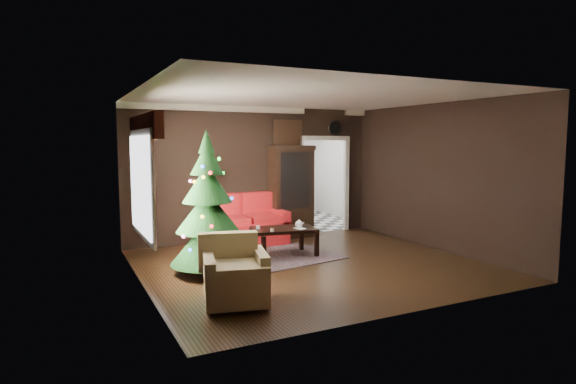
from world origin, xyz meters
name	(u,v)px	position (x,y,z in m)	size (l,w,h in m)	color
floor	(312,265)	(0.00, 0.00, 0.00)	(5.50, 5.50, 0.00)	black
ceiling	(312,96)	(0.00, 0.00, 2.80)	(5.50, 5.50, 0.00)	white
wall_back	(255,173)	(0.00, 2.50, 1.40)	(5.50, 5.50, 0.00)	black
wall_front	(415,198)	(0.00, -2.50, 1.40)	(5.50, 5.50, 0.00)	black
wall_left	(140,189)	(-2.75, 0.00, 1.40)	(5.50, 5.50, 0.00)	black
wall_right	(438,177)	(2.75, 0.00, 1.40)	(5.50, 5.50, 0.00)	black
doorway	(324,186)	(1.70, 2.50, 1.05)	(1.10, 0.10, 2.10)	silver
left_window	(141,185)	(-2.71, 0.20, 1.45)	(0.05, 1.60, 1.40)	white
valance	(145,127)	(-2.63, 0.20, 2.27)	(0.12, 2.10, 0.35)	maroon
kitchen_floor	(294,222)	(1.70, 4.00, 0.00)	(3.00, 3.00, 0.00)	silver
kitchen_window	(271,155)	(1.70, 5.45, 1.70)	(0.70, 0.06, 0.70)	white
rug	(278,257)	(-0.31, 0.70, 0.01)	(2.09, 1.52, 0.01)	#3C2732
loveseat	(245,219)	(-0.40, 2.05, 0.50)	(1.70, 0.90, 1.00)	maroon
curio_cabinet	(291,194)	(0.75, 2.27, 0.95)	(0.90, 0.45, 1.90)	black
floor_lamp	(207,206)	(-1.23, 1.94, 0.83)	(0.24, 0.24, 1.43)	black
christmas_tree	(208,207)	(-1.71, 0.26, 1.05)	(1.18, 1.18, 2.26)	black
armchair	(236,269)	(-1.82, -1.29, 0.46)	(0.82, 0.82, 0.84)	tan
coffee_table	(284,242)	(-0.16, 0.75, 0.27)	(1.13, 0.68, 0.51)	black
teapot	(299,224)	(0.08, 0.62, 0.59)	(0.16, 0.16, 0.15)	silver
cup_a	(258,227)	(-0.61, 0.87, 0.55)	(0.07, 0.07, 0.06)	silver
cup_b	(272,230)	(-0.50, 0.51, 0.55)	(0.07, 0.07, 0.06)	beige
book	(297,224)	(-0.02, 0.50, 0.62)	(0.15, 0.02, 0.21)	tan
wall_clock	(335,128)	(1.95, 2.45, 2.38)	(0.32, 0.32, 0.06)	white
painting	(287,133)	(0.75, 2.46, 2.25)	(0.62, 0.05, 0.52)	tan
kitchen_counter	(275,200)	(1.70, 5.20, 0.45)	(1.80, 0.60, 0.90)	silver
kitchen_table	(289,210)	(1.40, 3.70, 0.38)	(0.70, 0.70, 0.75)	#533820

